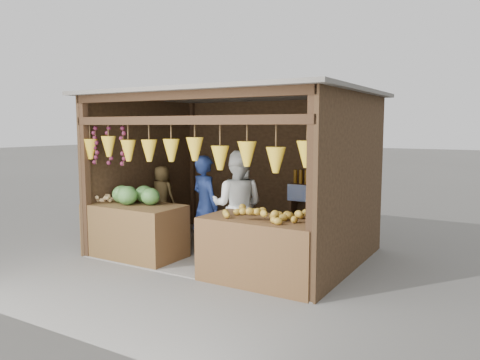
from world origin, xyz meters
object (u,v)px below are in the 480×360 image
at_px(counter_left, 135,231).
at_px(counter_right, 263,250).
at_px(man_standing, 205,205).
at_px(vendor_seated, 162,194).
at_px(woman_standing, 237,206).

height_order(counter_left, counter_right, counter_right).
relative_size(counter_left, man_standing, 0.97).
bearing_deg(vendor_seated, counter_left, 108.50).
xyz_separation_m(counter_left, counter_right, (2.37, -0.03, 0.01)).
relative_size(man_standing, woman_standing, 0.95).
distance_m(counter_left, counter_right, 2.37).
height_order(counter_left, woman_standing, woman_standing).
bearing_deg(man_standing, counter_right, 176.01).
distance_m(counter_left, man_standing, 1.21).
xyz_separation_m(man_standing, woman_standing, (0.60, 0.02, 0.05)).
relative_size(man_standing, vendor_seated, 1.55).
xyz_separation_m(counter_left, man_standing, (0.91, 0.70, 0.39)).
distance_m(man_standing, vendor_seated, 1.32).
bearing_deg(counter_right, woman_standing, 138.91).
bearing_deg(counter_right, man_standing, 153.42).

